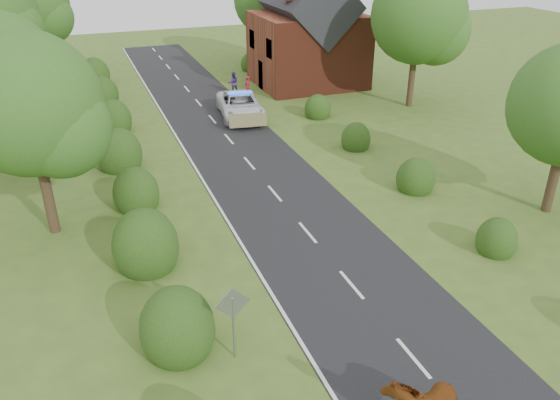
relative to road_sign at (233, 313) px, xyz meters
name	(u,v)px	position (x,y,z in m)	size (l,w,h in m)	color
ground	(413,358)	(5.00, -2.00, -1.65)	(120.00, 120.00, 0.00)	#436226
road	(255,170)	(5.00, 13.00, -1.64)	(6.00, 70.00, 0.02)	black
road_markings	(238,191)	(3.40, 10.93, -1.63)	(4.96, 70.00, 0.01)	white
hedgerow_left	(137,205)	(-1.51, 9.69, -0.91)	(2.75, 50.41, 3.00)	#183C11
hedgerow_right	(402,170)	(11.60, 9.21, -1.10)	(2.10, 45.78, 2.10)	#183C11
tree_left_a	(36,111)	(-4.75, 9.86, 3.69)	(5.74, 5.60, 8.38)	#332316
tree_left_b	(8,73)	(-6.25, 17.86, 3.39)	(5.74, 5.60, 8.07)	#332316
tree_left_d	(35,8)	(-5.23, 37.85, 3.98)	(6.15, 6.00, 8.89)	#332316
tree_right_b	(423,20)	(19.29, 19.84, 4.28)	(6.56, 6.40, 9.40)	#332316
tree_right_c	(271,3)	(14.27, 35.85, 3.69)	(6.15, 6.00, 8.58)	#332316
road_sign	(233,313)	(0.00, 0.00, 0.00)	(1.06, 0.08, 2.53)	gray
house	(308,36)	(14.49, 28.00, 2.13)	(8.00, 7.40, 9.17)	maroon
police_van	(240,106)	(6.93, 21.82, -0.85)	(3.38, 6.10, 1.75)	silver
pedestrian_red	(247,86)	(8.88, 26.35, -0.88)	(0.56, 0.37, 1.54)	maroon
pedestrian_purple	(233,83)	(8.14, 27.55, -0.83)	(0.80, 0.62, 1.65)	#482A76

